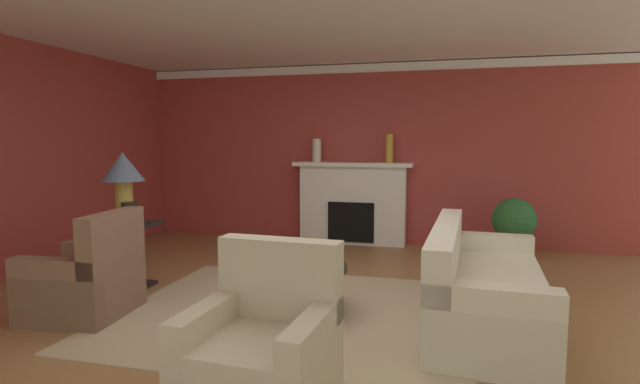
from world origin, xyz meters
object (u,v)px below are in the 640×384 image
Objects in this scene: vase_mantel_left at (317,150)px; vase_on_side_table at (130,214)px; armchair_near_window at (86,282)px; side_table at (126,251)px; vase_mantel_right at (389,149)px; potted_plant at (514,224)px; coffee_table at (292,277)px; sofa at (481,291)px; armchair_facing_fireplace at (263,354)px; fireplace at (353,205)px; table_lamp at (123,174)px.

vase_mantel_left reaches higher than vase_on_side_table.
vase_on_side_table is at bearing 92.02° from armchair_near_window.
side_table is 2.86× the size of vase_on_side_table.
vase_mantel_right reaches higher than potted_plant.
vase_on_side_table is (-0.02, 0.70, 0.52)m from armchair_near_window.
coffee_table is 1.97m from side_table.
potted_plant is at bearing 77.54° from sofa.
potted_plant is (3.98, 2.42, -0.33)m from vase_on_side_table.
coffee_table is at bearing -8.57° from side_table.
sofa is at bearing -68.87° from vase_mantel_right.
armchair_facing_fireplace is 2.74m from vase_on_side_table.
potted_plant is (4.13, 2.30, 0.09)m from side_table.
armchair_facing_fireplace reaches higher than side_table.
side_table is at bearing -130.83° from vase_mantel_right.
armchair_facing_fireplace reaches higher than coffee_table.
armchair_near_window is 5.04m from potted_plant.
vase_on_side_table is (-2.10, 1.69, 0.52)m from armchair_facing_fireplace.
sofa is at bearing -102.46° from potted_plant.
coffee_table is at bearing -88.99° from fireplace.
side_table is (-0.17, 0.82, 0.09)m from armchair_near_window.
fireplace is at bearing 165.74° from potted_plant.
vase_mantel_right reaches higher than fireplace.
armchair_facing_fireplace is at bearing -78.85° from vase_mantel_left.
vase_mantel_right reaches higher than vase_on_side_table.
armchair_near_window is (-3.41, -0.66, 0.01)m from sofa.
fireplace reaches higher than side_table.
vase_mantel_left is 1.45× the size of vase_on_side_table.
side_table is 0.46m from vase_on_side_table.
armchair_facing_fireplace is at bearing -114.56° from potted_plant.
coffee_table is at bearing -78.99° from vase_mantel_left.
coffee_table is 2.83× the size of vase_mantel_left.
vase_on_side_table reaches higher than coffee_table.
table_lamp is (-2.25, 1.81, 0.92)m from armchair_facing_fireplace.
potted_plant is at bearing 49.90° from coffee_table.
fireplace is at bearing 59.85° from vase_on_side_table.
table_lamp is at bearing 141.34° from vase_on_side_table.
vase_on_side_table is (-1.19, -2.94, -0.60)m from vase_mantel_left.
fireplace is 3.17m from coffee_table.
vase_mantel_left reaches higher than sofa.
sofa is at bearing -2.41° from table_lamp.
armchair_facing_fireplace is at bearing -25.55° from armchair_near_window.
coffee_table is at bearing 101.44° from armchair_facing_fireplace.
vase_mantel_left is (1.16, 3.64, 1.11)m from armchair_near_window.
sofa is 2.14× the size of coffee_table.
armchair_near_window and armchair_facing_fireplace have the same top height.
vase_on_side_table is at bearing -38.66° from table_lamp.
sofa is 3.06× the size of side_table.
vase_on_side_table is at bearing -148.67° from potted_plant.
side_table is 1.98× the size of vase_mantel_left.
vase_mantel_left is (-0.91, 4.63, 1.11)m from armchair_facing_fireplace.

